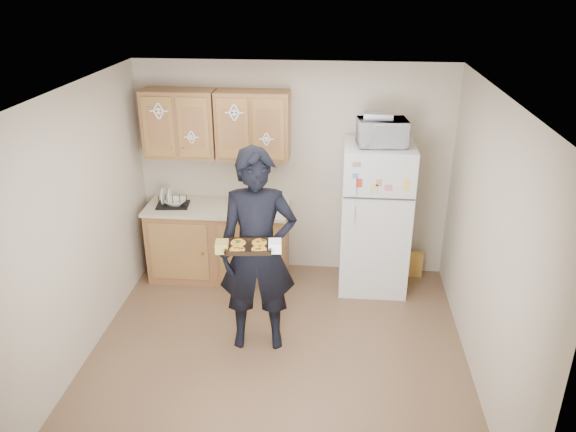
{
  "coord_description": "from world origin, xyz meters",
  "views": [
    {
      "loc": [
        0.51,
        -4.37,
        3.39
      ],
      "look_at": [
        0.06,
        0.45,
        1.26
      ],
      "focal_mm": 35.0,
      "sensor_mm": 36.0,
      "label": 1
    }
  ],
  "objects": [
    {
      "name": "floor",
      "position": [
        0.0,
        0.0,
        0.0
      ],
      "size": [
        3.6,
        3.6,
        0.0
      ],
      "primitive_type": "plane",
      "color": "brown",
      "rests_on": "ground"
    },
    {
      "name": "upper_cab_right",
      "position": [
        -0.43,
        1.61,
        1.83
      ],
      "size": [
        0.8,
        0.33,
        0.75
      ],
      "primitive_type": "cube",
      "color": "brown",
      "rests_on": "wall_back"
    },
    {
      "name": "pizza_front_left",
      "position": [
        -0.31,
        -0.17,
        1.21
      ],
      "size": [
        0.13,
        0.13,
        0.02
      ],
      "primitive_type": "cylinder",
      "color": "orange",
      "rests_on": "baking_tray"
    },
    {
      "name": "upper_cab_left",
      "position": [
        -1.25,
        1.61,
        1.83
      ],
      "size": [
        0.8,
        0.33,
        0.75
      ],
      "primitive_type": "cube",
      "color": "brown",
      "rests_on": "wall_back"
    },
    {
      "name": "wall_front",
      "position": [
        0.0,
        -1.8,
        1.25
      ],
      "size": [
        3.6,
        0.04,
        2.5
      ],
      "primitive_type": "cube",
      "color": "#BBAD98",
      "rests_on": "floor"
    },
    {
      "name": "refrigerator",
      "position": [
        0.95,
        1.43,
        0.85
      ],
      "size": [
        0.75,
        0.7,
        1.7
      ],
      "primitive_type": "cube",
      "color": "silver",
      "rests_on": "floor"
    },
    {
      "name": "wall_left",
      "position": [
        -1.8,
        0.0,
        1.25
      ],
      "size": [
        0.04,
        3.6,
        2.5
      ],
      "primitive_type": "cube",
      "color": "#BBAD98",
      "rests_on": "floor"
    },
    {
      "name": "pizza_front_right",
      "position": [
        -0.13,
        -0.15,
        1.21
      ],
      "size": [
        0.13,
        0.13,
        0.02
      ],
      "primitive_type": "cylinder",
      "color": "orange",
      "rests_on": "baking_tray"
    },
    {
      "name": "foil_pan",
      "position": [
        0.91,
        1.41,
        2.01
      ],
      "size": [
        0.31,
        0.22,
        0.06
      ],
      "primitive_type": "cube",
      "rotation": [
        0.0,
        0.0,
        -0.03
      ],
      "color": "#B4B4BB",
      "rests_on": "microwave"
    },
    {
      "name": "person",
      "position": [
        -0.2,
        0.21,
        0.99
      ],
      "size": [
        0.77,
        0.56,
        1.99
      ],
      "primitive_type": "imported",
      "rotation": [
        0.0,
        0.0,
        0.11
      ],
      "color": "black",
      "rests_on": "floor"
    },
    {
      "name": "bowl",
      "position": [
        -1.32,
        1.45,
        0.95
      ],
      "size": [
        0.26,
        0.26,
        0.06
      ],
      "primitive_type": "imported",
      "rotation": [
        0.0,
        0.0,
        -0.1
      ],
      "color": "silver",
      "rests_on": "dish_rack"
    },
    {
      "name": "wall_right",
      "position": [
        1.8,
        0.0,
        1.25
      ],
      "size": [
        0.04,
        3.6,
        2.5
      ],
      "primitive_type": "cube",
      "color": "#BBAD98",
      "rests_on": "floor"
    },
    {
      "name": "soap_bottle",
      "position": [
        -0.15,
        1.36,
        1.0
      ],
      "size": [
        0.11,
        0.11,
        0.2
      ],
      "primitive_type": "imported",
      "rotation": [
        0.0,
        0.0,
        0.27
      ],
      "color": "silver",
      "rests_on": "countertop"
    },
    {
      "name": "cereal_box",
      "position": [
        1.47,
        1.67,
        0.16
      ],
      "size": [
        0.2,
        0.07,
        0.32
      ],
      "primitive_type": "cube",
      "color": "#EEC054",
      "rests_on": "floor"
    },
    {
      "name": "dish_rack",
      "position": [
        -1.36,
        1.45,
        0.97
      ],
      "size": [
        0.38,
        0.31,
        0.14
      ],
      "primitive_type": "cube",
      "rotation": [
        0.0,
        0.0,
        0.11
      ],
      "color": "black",
      "rests_on": "countertop"
    },
    {
      "name": "baking_tray",
      "position": [
        -0.23,
        -0.09,
        1.19
      ],
      "size": [
        0.43,
        0.33,
        0.04
      ],
      "primitive_type": "cube",
      "rotation": [
        0.0,
        0.0,
        0.11
      ],
      "color": "black",
      "rests_on": "person"
    },
    {
      "name": "wall_back",
      "position": [
        0.0,
        1.8,
        1.25
      ],
      "size": [
        3.6,
        0.04,
        2.5
      ],
      "primitive_type": "cube",
      "color": "#BBAD98",
      "rests_on": "floor"
    },
    {
      "name": "base_cabinet",
      "position": [
        -0.85,
        1.48,
        0.43
      ],
      "size": [
        1.6,
        0.6,
        0.86
      ],
      "primitive_type": "cube",
      "color": "brown",
      "rests_on": "floor"
    },
    {
      "name": "pizza_back_right",
      "position": [
        -0.15,
        -0.02,
        1.21
      ],
      "size": [
        0.13,
        0.13,
        0.02
      ],
      "primitive_type": "cylinder",
      "color": "orange",
      "rests_on": "baking_tray"
    },
    {
      "name": "microwave",
      "position": [
        0.96,
        1.38,
        1.84
      ],
      "size": [
        0.54,
        0.4,
        0.28
      ],
      "primitive_type": "imported",
      "rotation": [
        0.0,
        0.0,
        0.11
      ],
      "color": "silver",
      "rests_on": "refrigerator"
    },
    {
      "name": "pizza_back_left",
      "position": [
        -0.33,
        -0.04,
        1.21
      ],
      "size": [
        0.13,
        0.13,
        0.02
      ],
      "primitive_type": "cylinder",
      "color": "orange",
      "rests_on": "baking_tray"
    },
    {
      "name": "ceiling",
      "position": [
        0.0,
        0.0,
        2.5
      ],
      "size": [
        3.6,
        3.6,
        0.0
      ],
      "primitive_type": "plane",
      "color": "beige",
      "rests_on": "wall_back"
    },
    {
      "name": "countertop",
      "position": [
        -0.85,
        1.48,
        0.88
      ],
      "size": [
        1.64,
        0.64,
        0.04
      ],
      "primitive_type": "cube",
      "color": "beige",
      "rests_on": "base_cabinet"
    }
  ]
}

